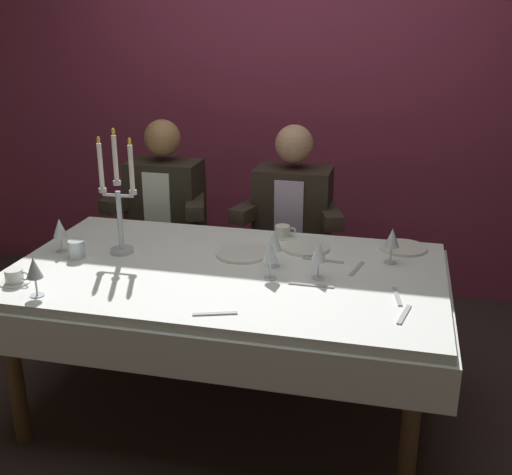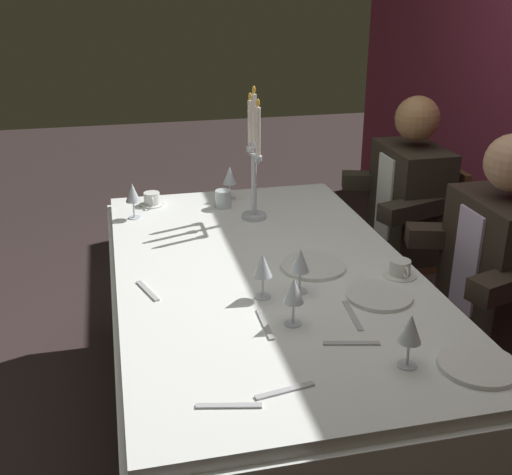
% 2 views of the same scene
% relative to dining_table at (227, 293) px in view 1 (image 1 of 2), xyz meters
% --- Properties ---
extents(ground_plane, '(12.00, 12.00, 0.00)m').
position_rel_dining_table_xyz_m(ground_plane, '(0.00, 0.00, -0.62)').
color(ground_plane, '#332726').
extents(back_wall, '(6.00, 0.12, 2.70)m').
position_rel_dining_table_xyz_m(back_wall, '(0.00, 1.66, 0.73)').
color(back_wall, '#882F4C').
rests_on(back_wall, ground_plane).
extents(dining_table, '(1.94, 1.14, 0.74)m').
position_rel_dining_table_xyz_m(dining_table, '(0.00, 0.00, 0.00)').
color(dining_table, white).
rests_on(dining_table, ground_plane).
extents(candelabra, '(0.19, 0.11, 0.59)m').
position_rel_dining_table_xyz_m(candelabra, '(-0.53, 0.08, 0.36)').
color(candelabra, silver).
rests_on(candelabra, dining_table).
extents(dinner_plate_0, '(0.23, 0.23, 0.01)m').
position_rel_dining_table_xyz_m(dinner_plate_0, '(0.31, 0.32, 0.13)').
color(dinner_plate_0, white).
rests_on(dinner_plate_0, dining_table).
extents(dinner_plate_1, '(0.23, 0.23, 0.01)m').
position_rel_dining_table_xyz_m(dinner_plate_1, '(0.76, 0.43, 0.13)').
color(dinner_plate_1, white).
rests_on(dinner_plate_1, dining_table).
extents(dinner_plate_2, '(0.25, 0.25, 0.01)m').
position_rel_dining_table_xyz_m(dinner_plate_2, '(0.03, 0.18, 0.13)').
color(dinner_plate_2, white).
rests_on(dinner_plate_2, dining_table).
extents(wine_glass_0, '(0.07, 0.07, 0.16)m').
position_rel_dining_table_xyz_m(wine_glass_0, '(0.41, -0.01, 0.24)').
color(wine_glass_0, silver).
rests_on(wine_glass_0, dining_table).
extents(wine_glass_1, '(0.07, 0.07, 0.16)m').
position_rel_dining_table_xyz_m(wine_glass_1, '(0.20, 0.07, 0.24)').
color(wine_glass_1, silver).
rests_on(wine_glass_1, dining_table).
extents(wine_glass_2, '(0.07, 0.07, 0.16)m').
position_rel_dining_table_xyz_m(wine_glass_2, '(-0.81, 0.02, 0.23)').
color(wine_glass_2, silver).
rests_on(wine_glass_2, dining_table).
extents(wine_glass_3, '(0.07, 0.07, 0.16)m').
position_rel_dining_table_xyz_m(wine_glass_3, '(0.21, -0.06, 0.23)').
color(wine_glass_3, silver).
rests_on(wine_glass_3, dining_table).
extents(wine_glass_4, '(0.07, 0.07, 0.16)m').
position_rel_dining_table_xyz_m(wine_glass_4, '(-0.66, -0.45, 0.24)').
color(wine_glass_4, silver).
rests_on(wine_glass_4, dining_table).
extents(wine_glass_5, '(0.07, 0.07, 0.16)m').
position_rel_dining_table_xyz_m(wine_glass_5, '(0.71, 0.24, 0.23)').
color(wine_glass_5, silver).
rests_on(wine_glass_5, dining_table).
extents(water_tumbler_0, '(0.08, 0.08, 0.08)m').
position_rel_dining_table_xyz_m(water_tumbler_0, '(-0.71, -0.03, 0.16)').
color(water_tumbler_0, silver).
rests_on(water_tumbler_0, dining_table).
extents(coffee_cup_0, '(0.13, 0.12, 0.06)m').
position_rel_dining_table_xyz_m(coffee_cup_0, '(0.16, 0.46, 0.15)').
color(coffee_cup_0, white).
rests_on(coffee_cup_0, dining_table).
extents(coffee_cup_1, '(0.13, 0.12, 0.06)m').
position_rel_dining_table_xyz_m(coffee_cup_1, '(-0.82, -0.36, 0.15)').
color(coffee_cup_1, white).
rests_on(coffee_cup_1, dining_table).
extents(spoon_0, '(0.05, 0.17, 0.01)m').
position_rel_dining_table_xyz_m(spoon_0, '(0.75, -0.13, 0.12)').
color(spoon_0, '#B7B7BC').
rests_on(spoon_0, dining_table).
extents(fork_1, '(0.05, 0.17, 0.01)m').
position_rel_dining_table_xyz_m(fork_1, '(0.78, -0.29, 0.12)').
color(fork_1, '#B7B7BC').
rests_on(fork_1, dining_table).
extents(knife_2, '(0.19, 0.02, 0.01)m').
position_rel_dining_table_xyz_m(knife_2, '(0.40, -0.10, 0.12)').
color(knife_2, '#B7B7BC').
rests_on(knife_2, dining_table).
extents(knife_3, '(0.19, 0.03, 0.01)m').
position_rel_dining_table_xyz_m(knife_3, '(0.41, 0.19, 0.12)').
color(knife_3, '#B7B7BC').
rests_on(knife_3, dining_table).
extents(fork_4, '(0.17, 0.07, 0.01)m').
position_rel_dining_table_xyz_m(fork_4, '(0.08, -0.44, 0.12)').
color(fork_4, '#B7B7BC').
rests_on(fork_4, dining_table).
extents(spoon_5, '(0.06, 0.17, 0.01)m').
position_rel_dining_table_xyz_m(spoon_5, '(0.56, 0.13, 0.12)').
color(spoon_5, '#B7B7BC').
rests_on(spoon_5, dining_table).
extents(seated_diner_0, '(0.63, 0.48, 1.24)m').
position_rel_dining_table_xyz_m(seated_diner_0, '(-0.63, 0.89, 0.11)').
color(seated_diner_0, brown).
rests_on(seated_diner_0, ground_plane).
extents(seated_diner_1, '(0.63, 0.48, 1.24)m').
position_rel_dining_table_xyz_m(seated_diner_1, '(0.14, 0.89, 0.11)').
color(seated_diner_1, brown).
rests_on(seated_diner_1, ground_plane).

